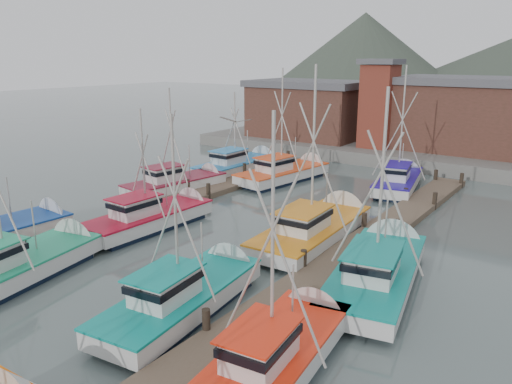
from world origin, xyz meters
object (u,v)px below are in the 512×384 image
Objects in this scene: lookout_tower at (379,103)px; boat_12 at (287,172)px; boat_4 at (20,265)px; boat_8 at (156,216)px.

lookout_tower is 0.85× the size of boat_12.
boat_8 is (-0.31, 8.78, -0.00)m from boat_4.
boat_12 is (-2.44, -12.85, -4.87)m from lookout_tower.
boat_12 reaches higher than boat_8.
lookout_tower is at bearing 87.29° from boat_12.
lookout_tower reaches higher than boat_4.
lookout_tower is at bearing 75.07° from boat_4.
boat_4 is 23.32m from boat_12.
lookout_tower is 0.96× the size of boat_8.
boat_4 reaches higher than boat_8.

